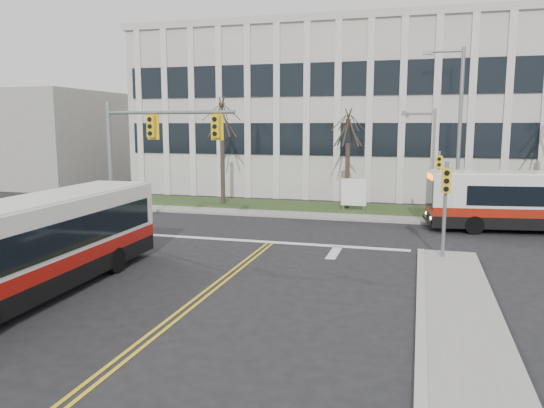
% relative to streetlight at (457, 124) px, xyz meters
% --- Properties ---
extents(ground, '(120.00, 120.00, 0.00)m').
position_rel_streetlight_xyz_m(ground, '(-8.03, -16.20, -5.19)').
color(ground, black).
rests_on(ground, ground).
extents(sidewalk_cross, '(44.00, 1.60, 0.14)m').
position_rel_streetlight_xyz_m(sidewalk_cross, '(-3.03, -1.00, -5.12)').
color(sidewalk_cross, '#9E9B93').
rests_on(sidewalk_cross, ground).
extents(building_lawn, '(44.00, 5.00, 0.12)m').
position_rel_streetlight_xyz_m(building_lawn, '(-3.03, 1.80, -5.13)').
color(building_lawn, '#2E481F').
rests_on(building_lawn, ground).
extents(office_building, '(40.00, 16.00, 12.00)m').
position_rel_streetlight_xyz_m(office_building, '(-3.03, 13.80, 0.81)').
color(office_building, beige).
rests_on(office_building, ground).
extents(building_annex, '(12.00, 12.00, 8.00)m').
position_rel_streetlight_xyz_m(building_annex, '(-34.03, 9.80, -1.19)').
color(building_annex, '#9E9B93').
rests_on(building_annex, ground).
extents(mast_arm_signal, '(6.11, 0.38, 6.20)m').
position_rel_streetlight_xyz_m(mast_arm_signal, '(-13.65, -9.04, -0.94)').
color(mast_arm_signal, slate).
rests_on(mast_arm_signal, ground).
extents(signal_pole_near, '(0.34, 0.39, 3.80)m').
position_rel_streetlight_xyz_m(signal_pole_near, '(-0.83, -9.30, -2.69)').
color(signal_pole_near, slate).
rests_on(signal_pole_near, ground).
extents(signal_pole_far, '(0.34, 0.39, 3.80)m').
position_rel_streetlight_xyz_m(signal_pole_far, '(-0.83, -0.80, -2.69)').
color(signal_pole_far, slate).
rests_on(signal_pole_far, ground).
extents(streetlight, '(2.15, 0.25, 9.20)m').
position_rel_streetlight_xyz_m(streetlight, '(0.00, 0.00, 0.00)').
color(streetlight, slate).
rests_on(streetlight, ground).
extents(directory_sign, '(1.50, 0.12, 2.00)m').
position_rel_streetlight_xyz_m(directory_sign, '(-5.53, 1.30, -4.02)').
color(directory_sign, slate).
rests_on(directory_sign, ground).
extents(tree_left, '(1.80, 1.80, 7.70)m').
position_rel_streetlight_xyz_m(tree_left, '(-14.03, 1.80, 0.32)').
color(tree_left, '#42352B').
rests_on(tree_left, ground).
extents(tree_mid, '(1.80, 1.80, 6.82)m').
position_rel_streetlight_xyz_m(tree_mid, '(-6.03, 2.00, -0.31)').
color(tree_mid, '#42352B').
rests_on(tree_mid, ground).
extents(bus_main, '(2.70, 10.93, 2.90)m').
position_rel_streetlight_xyz_m(bus_main, '(-12.96, -16.93, -3.75)').
color(bus_main, silver).
rests_on(bus_main, ground).
extents(bus_cross, '(10.91, 3.77, 2.85)m').
position_rel_streetlight_xyz_m(bus_cross, '(4.01, -2.20, -3.77)').
color(bus_cross, silver).
rests_on(bus_cross, ground).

